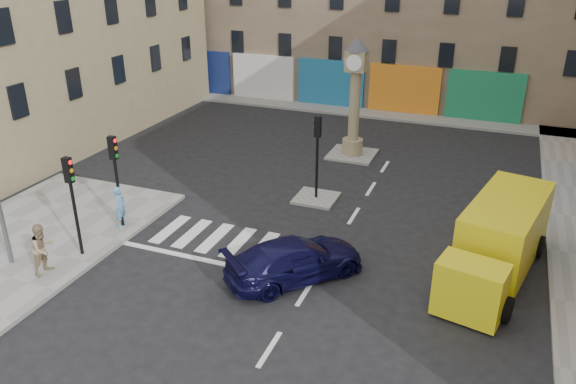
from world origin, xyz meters
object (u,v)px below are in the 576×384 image
Objects in this scene: traffic_light_left_far at (115,167)px; navy_sedan at (295,259)px; clock_pillar at (355,90)px; pedestrian_tan at (43,249)px; yellow_van at (499,241)px; pedestrian_blue at (120,207)px; traffic_light_left_near at (72,191)px; traffic_light_island at (317,144)px.

traffic_light_left_far reaches higher than navy_sedan.
clock_pillar is (6.30, 11.40, 0.93)m from traffic_light_left_far.
traffic_light_left_far is at bearing 0.58° from pedestrian_tan.
navy_sedan is 6.92m from yellow_van.
navy_sedan is at bearing -83.69° from clock_pillar.
navy_sedan is 7.67m from pedestrian_blue.
clock_pillar is (6.30, 13.80, 0.93)m from traffic_light_left_near.
traffic_light_island is 6.68m from navy_sedan.
clock_pillar is (0.00, 6.00, 0.96)m from traffic_light_island.
yellow_van is (13.95, 4.36, -1.38)m from traffic_light_left_near.
traffic_light_island reaches higher than pedestrian_blue.
pedestrian_blue is (0.04, -0.06, -1.63)m from traffic_light_left_far.
yellow_van is 15.37m from pedestrian_tan.
traffic_light_left_near is 2.40m from traffic_light_left_far.
traffic_light_left_far is 1.00× the size of traffic_light_island.
yellow_van is (13.95, 1.96, -1.38)m from traffic_light_left_far.
traffic_light_island is at bearing 51.07° from traffic_light_left_near.
traffic_light_left_far is 4.15m from pedestrian_tan.
traffic_light_left_far reaches higher than traffic_light_island.
traffic_light_island is at bearing 40.60° from traffic_light_left_far.
traffic_light_left_far reaches higher than pedestrian_tan.
clock_pillar is 3.63× the size of pedestrian_blue.
navy_sedan is at bearing -143.58° from yellow_van.
navy_sedan is (7.66, 1.54, -1.92)m from traffic_light_left_near.
navy_sedan is (7.66, -0.86, -1.92)m from traffic_light_left_far.
traffic_light_island is at bearing 168.08° from yellow_van.
traffic_light_left_far reaches higher than pedestrian_blue.
traffic_light_left_near is 0.61× the size of clock_pillar.
traffic_light_left_far is at bearing 19.75° from pedestrian_blue.
clock_pillar is at bearing -43.11° from navy_sedan.
pedestrian_tan is at bearing 61.06° from navy_sedan.
clock_pillar is at bearing 65.45° from traffic_light_left_near.
yellow_van is at bearing -115.29° from navy_sedan.
traffic_light_island is 0.61× the size of clock_pillar.
pedestrian_tan is at bearing -125.50° from traffic_light_island.
traffic_light_left_far is at bearing 34.14° from navy_sedan.
navy_sedan is (1.36, -12.26, -2.85)m from clock_pillar.
traffic_light_left_far is 1.63m from pedestrian_blue.
traffic_light_left_near is at bearing 51.92° from navy_sedan.
navy_sedan is at bearing -77.78° from traffic_light_island.
traffic_light_left_far is 0.77× the size of navy_sedan.
pedestrian_blue is (-6.26, -11.46, -2.56)m from clock_pillar.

